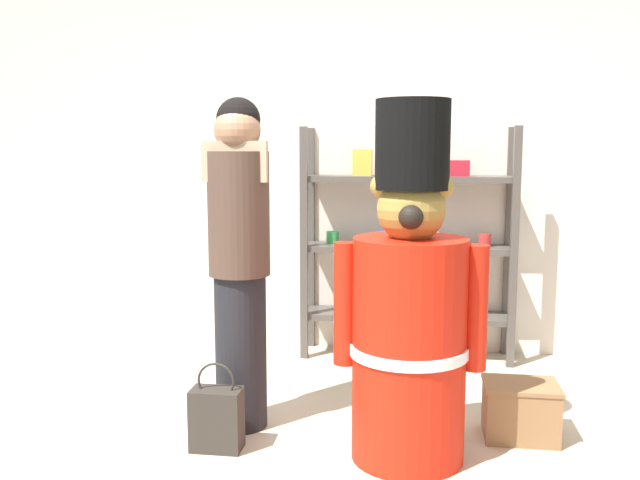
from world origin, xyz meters
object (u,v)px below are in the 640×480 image
(merchandise_shelf, at_px, (407,243))
(teddy_bear_guard, at_px, (409,314))
(display_crate, at_px, (520,410))
(shopping_bag, at_px, (217,418))
(person_shopper, at_px, (239,254))

(merchandise_shelf, xyz_separation_m, teddy_bear_guard, (0.04, -1.58, -0.11))
(teddy_bear_guard, distance_m, display_crate, 0.83)
(display_crate, bearing_deg, shopping_bag, -166.70)
(teddy_bear_guard, bearing_deg, shopping_bag, -176.99)
(person_shopper, distance_m, display_crate, 1.61)
(shopping_bag, relative_size, display_crate, 1.17)
(person_shopper, distance_m, shopping_bag, 0.81)
(person_shopper, bearing_deg, display_crate, 2.00)
(merchandise_shelf, xyz_separation_m, shopping_bag, (-0.87, -1.63, -0.64))
(merchandise_shelf, bearing_deg, display_crate, -65.42)
(shopping_bag, bearing_deg, merchandise_shelf, 62.01)
(teddy_bear_guard, xyz_separation_m, shopping_bag, (-0.90, -0.05, -0.53))
(teddy_bear_guard, height_order, shopping_bag, teddy_bear_guard)
(shopping_bag, bearing_deg, display_crate, 13.30)
(merchandise_shelf, distance_m, person_shopper, 1.57)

